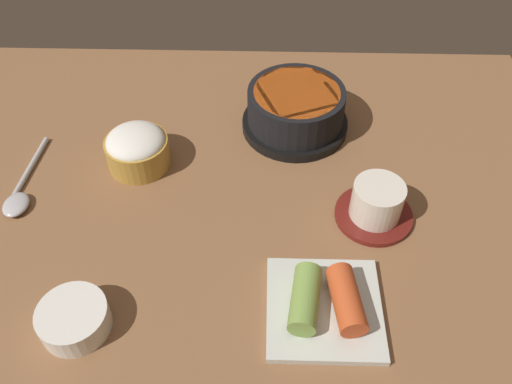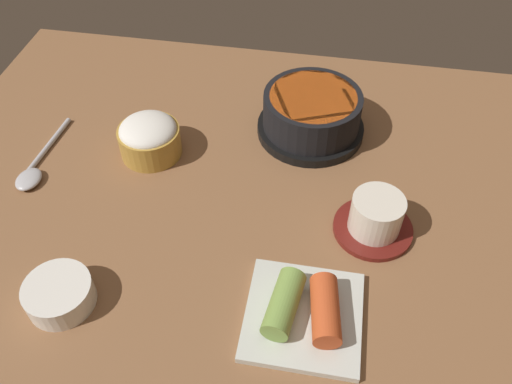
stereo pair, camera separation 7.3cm
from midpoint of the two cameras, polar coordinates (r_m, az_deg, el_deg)
The scene contains 7 objects.
dining_table at distance 77.43cm, azimuth 1.49°, elevation -0.89°, with size 100.00×76.00×2.00cm, color brown.
stone_pot at distance 85.16cm, azimuth 8.52°, elevation 8.24°, with size 17.22×17.22×7.28cm.
rice_bowl at distance 81.81cm, azimuth -9.01°, elevation 5.78°, with size 9.50×9.50×6.28cm.
tea_cup_with_saucer at distance 72.89cm, azimuth 15.64°, elevation -2.82°, with size 10.85×10.85×6.06cm.
kimchi_plate at distance 64.15cm, azimuth 8.54°, elevation -12.89°, with size 13.83×13.83×4.35cm.
side_bowl_near at distance 67.50cm, azimuth -17.66°, elevation -10.64°, with size 8.29×8.29×3.37cm.
spoon at distance 84.77cm, azimuth -20.66°, elevation 2.18°, with size 3.60×16.70×1.35cm.
Camera 2 is at (10.56, -50.73, 58.76)cm, focal length 36.94 mm.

